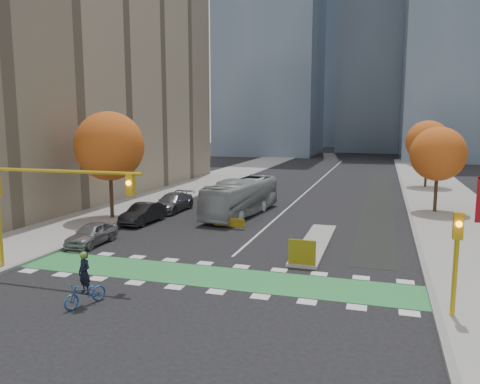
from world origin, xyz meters
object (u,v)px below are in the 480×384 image
Objects in this scene: tree_west at (109,146)px; parked_car_a at (92,234)px; tree_east_far at (428,142)px; traffic_signal_west at (40,193)px; hazard_board at (302,252)px; traffic_signal_east at (457,249)px; parked_car_d at (228,186)px; parked_car_b at (143,213)px; parked_car_c at (172,202)px; bus at (241,197)px; tree_east_near at (438,154)px; cyclist at (85,288)px.

parked_car_a is (3.00, -7.00, -4.94)m from tree_west.
tree_east_far is 43.61m from traffic_signal_west.
traffic_signal_east reaches higher than hazard_board.
parked_car_d is (-18.47, 28.59, -2.05)m from traffic_signal_east.
parked_car_b is 0.87× the size of parked_car_c.
tree_west is 0.79× the size of bus.
tree_east_near is at bearing 16.68° from parked_car_c.
tree_west is at bearing -146.13° from bus.
parked_car_b is at bearing -88.21° from parked_car_c.
traffic_signal_east is 34.10m from parked_car_d.
tree_east_near is 23.88m from parked_car_b.
cyclist is (4.39, -2.88, -3.28)m from traffic_signal_west.
tree_west is 5.76m from parked_car_b.
tree_east_far is 39.65m from parked_car_a.
parked_car_c is (-13.00, 12.21, -0.05)m from hazard_board.
parked_car_c reaches higher than hazard_board.
hazard_board is 0.29× the size of parked_car_d.
parked_car_a is at bearing 142.59° from cyclist.
traffic_signal_west is 1.90× the size of parked_car_b.
parked_car_b is (-13.00, 7.21, -0.06)m from hazard_board.
tree_east_near reaches higher than traffic_signal_east.
tree_east_near is 0.83× the size of traffic_signal_west.
traffic_signal_west is at bearing -89.31° from parked_car_d.
tree_east_near is at bearing 26.49° from bus.
tree_east_far is at bearing 46.90° from parked_car_c.
traffic_signal_west is (-20.43, -38.51, -1.21)m from tree_east_far.
traffic_signal_west reaches higher than hazard_board.
parked_car_b is at bearing -132.37° from bus.
parked_car_d is (4.03, 16.08, -4.94)m from tree_west.
hazard_board is 26.72m from parked_car_d.
traffic_signal_east is 0.80× the size of parked_car_c.
tree_west is 13.25m from traffic_signal_west.
parked_car_d is at bearing 163.05° from tree_east_near.
tree_east_near is at bearing 29.66° from parked_car_b.
traffic_signal_west reaches higher than cyclist.
tree_east_far is 23.20m from parked_car_d.
tree_east_far is at bearing 53.95° from parked_car_b.
bus is 2.63× the size of parked_car_a.
tree_east_near is 22.12m from parked_car_c.
hazard_board is at bearing 144.08° from traffic_signal_east.
traffic_signal_west reaches higher than traffic_signal_east.
traffic_signal_west is at bearing -117.95° from tree_east_far.
tree_east_far reaches higher than parked_car_a.
tree_east_far is 3.40× the size of cyclist.
parked_car_b is at bearing -128.96° from tree_east_far.
tree_east_near is 22.66m from traffic_signal_east.
cyclist is at bearing -84.80° from bus.
bus is 13.09m from parked_car_a.
cyclist is at bearing -111.17° from tree_east_far.
parked_car_a is (-6.00, -11.61, -0.78)m from bus.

